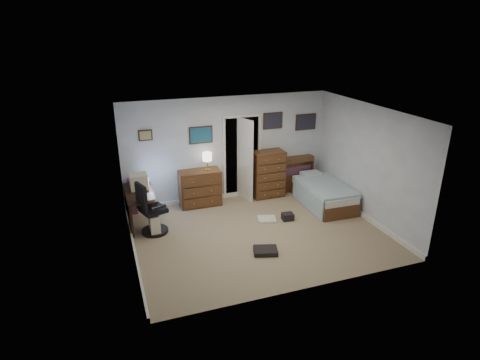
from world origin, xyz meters
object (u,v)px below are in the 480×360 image
(tall_dresser, at_px, (268,174))
(bed, at_px, (323,194))
(office_chair, at_px, (151,214))
(low_dresser, at_px, (200,188))
(computer_desk, at_px, (136,200))

(tall_dresser, bearing_deg, bed, -43.04)
(office_chair, height_order, low_dresser, office_chair)
(bed, bearing_deg, tall_dresser, 139.87)
(office_chair, xyz_separation_m, bed, (4.04, 0.10, -0.16))
(low_dresser, bearing_deg, tall_dresser, 0.98)
(office_chair, xyz_separation_m, tall_dresser, (3.01, 1.03, 0.15))
(low_dresser, relative_size, bed, 0.54)
(computer_desk, xyz_separation_m, low_dresser, (1.52, 0.51, -0.13))
(office_chair, height_order, tall_dresser, tall_dresser)
(office_chair, height_order, bed, office_chair)
(office_chair, distance_m, bed, 4.05)
(low_dresser, distance_m, tall_dresser, 1.73)
(low_dresser, xyz_separation_m, tall_dresser, (1.72, -0.02, 0.15))
(tall_dresser, bearing_deg, office_chair, -162.41)
(tall_dresser, relative_size, bed, 0.65)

